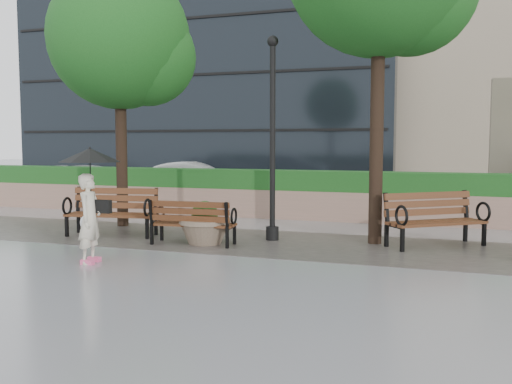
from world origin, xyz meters
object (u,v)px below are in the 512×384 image
(bench_3, at_px, (435,231))
(car_left, at_px, (94,181))
(car_right, at_px, (194,181))
(planter_left, at_px, (205,227))
(lamppost, at_px, (273,151))
(bench_1, at_px, (112,222))
(bench_2, at_px, (193,232))
(pedestrian, at_px, (90,194))

(bench_3, xyz_separation_m, car_left, (-12.96, 6.73, 0.29))
(bench_3, height_order, car_right, car_right)
(bench_3, relative_size, car_left, 0.50)
(planter_left, relative_size, lamppost, 0.25)
(bench_1, height_order, planter_left, bench_1)
(bench_1, xyz_separation_m, lamppost, (3.63, 0.67, 1.62))
(car_right, bearing_deg, car_left, 79.40)
(car_left, bearing_deg, bench_1, -139.93)
(bench_2, xyz_separation_m, bench_3, (4.78, 1.45, 0.05))
(bench_2, xyz_separation_m, car_left, (-8.18, 8.18, 0.34))
(bench_1, bearing_deg, bench_2, -19.80)
(bench_2, xyz_separation_m, lamppost, (1.39, 1.08, 1.67))
(bench_1, relative_size, car_right, 0.49)
(lamppost, bearing_deg, bench_2, -142.30)
(bench_1, distance_m, bench_3, 7.09)
(bench_2, height_order, car_left, car_left)
(bench_2, height_order, bench_3, bench_3)
(bench_3, xyz_separation_m, car_right, (-8.66, 6.81, 0.38))
(planter_left, relative_size, car_left, 0.26)
(lamppost, xyz_separation_m, car_left, (-9.58, 7.11, -1.33))
(bench_1, relative_size, lamppost, 0.48)
(bench_1, xyz_separation_m, planter_left, (2.44, -0.25, 0.04))
(car_left, relative_size, car_right, 0.99)
(bench_1, bearing_deg, pedestrian, -72.95)
(car_left, height_order, car_right, car_right)
(bench_1, distance_m, pedestrian, 3.05)
(bench_2, distance_m, car_right, 9.14)
(pedestrian, bearing_deg, car_right, 7.65)
(bench_1, relative_size, pedestrian, 1.04)
(planter_left, relative_size, pedestrian, 0.54)
(planter_left, xyz_separation_m, lamppost, (1.20, 0.92, 1.59))
(bench_1, distance_m, car_left, 9.79)
(bench_3, relative_size, pedestrian, 1.04)
(bench_2, relative_size, pedestrian, 0.88)
(bench_2, distance_m, lamppost, 2.43)
(lamppost, xyz_separation_m, car_right, (-5.27, 7.18, -1.24))
(bench_1, xyz_separation_m, car_left, (-5.94, 7.77, 0.30))
(car_left, distance_m, pedestrian, 12.66)
(bench_2, distance_m, pedestrian, 2.57)
(lamppost, relative_size, pedestrian, 2.17)
(bench_1, distance_m, planter_left, 2.45)
(pedestrian, bearing_deg, planter_left, -33.94)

